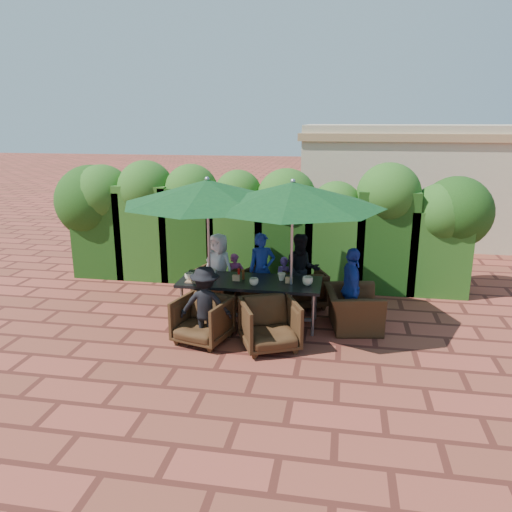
% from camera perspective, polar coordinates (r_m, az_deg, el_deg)
% --- Properties ---
extents(ground, '(80.00, 80.00, 0.00)m').
position_cam_1_polar(ground, '(8.54, -1.87, -7.69)').
color(ground, brown).
rests_on(ground, ground).
extents(dining_table, '(2.36, 0.90, 0.75)m').
position_cam_1_polar(dining_table, '(8.33, -0.69, -3.32)').
color(dining_table, black).
rests_on(dining_table, ground).
extents(umbrella_left, '(2.79, 2.79, 2.46)m').
position_cam_1_polar(umbrella_left, '(8.12, -5.58, 7.31)').
color(umbrella_left, gray).
rests_on(umbrella_left, ground).
extents(umbrella_right, '(2.90, 2.90, 2.46)m').
position_cam_1_polar(umbrella_right, '(7.81, 4.22, 7.02)').
color(umbrella_right, gray).
rests_on(umbrella_right, ground).
extents(chair_far_left, '(0.86, 0.83, 0.73)m').
position_cam_1_polar(chair_far_left, '(9.47, -4.54, -3.03)').
color(chair_far_left, black).
rests_on(chair_far_left, ground).
extents(chair_far_mid, '(0.93, 0.91, 0.74)m').
position_cam_1_polar(chair_far_mid, '(9.22, 0.62, -3.46)').
color(chair_far_mid, black).
rests_on(chair_far_mid, ground).
extents(chair_far_right, '(0.94, 0.91, 0.75)m').
position_cam_1_polar(chair_far_right, '(9.23, 5.49, -3.47)').
color(chair_far_right, black).
rests_on(chair_far_right, ground).
extents(chair_near_left, '(0.92, 0.89, 0.78)m').
position_cam_1_polar(chair_near_left, '(7.78, -6.14, -7.03)').
color(chair_near_left, black).
rests_on(chair_near_left, ground).
extents(chair_near_right, '(1.04, 1.02, 0.83)m').
position_cam_1_polar(chair_near_right, '(7.52, 1.58, -7.57)').
color(chair_near_right, black).
rests_on(chair_near_right, ground).
extents(chair_end_right, '(0.81, 1.09, 0.87)m').
position_cam_1_polar(chair_end_right, '(8.38, 11.02, -5.23)').
color(chair_end_right, black).
rests_on(chair_end_right, ground).
extents(adult_far_left, '(0.75, 0.62, 1.32)m').
position_cam_1_polar(adult_far_left, '(9.36, -4.28, -1.36)').
color(adult_far_left, silver).
rests_on(adult_far_left, ground).
extents(adult_far_mid, '(0.60, 0.55, 1.36)m').
position_cam_1_polar(adult_far_mid, '(9.13, 0.68, -1.59)').
color(adult_far_mid, '#1C3598').
rests_on(adult_far_mid, ground).
extents(adult_far_right, '(0.75, 0.57, 1.37)m').
position_cam_1_polar(adult_far_right, '(9.06, 5.25, -1.75)').
color(adult_far_right, black).
rests_on(adult_far_right, ground).
extents(adult_near_left, '(0.82, 0.45, 1.22)m').
position_cam_1_polar(adult_near_left, '(7.66, -5.80, -5.60)').
color(adult_near_left, black).
rests_on(adult_near_left, ground).
extents(adult_end_right, '(0.54, 0.86, 1.36)m').
position_cam_1_polar(adult_end_right, '(8.28, 10.84, -3.68)').
color(adult_end_right, '#1C3598').
rests_on(adult_end_right, ground).
extents(child_left, '(0.39, 0.35, 0.90)m').
position_cam_1_polar(child_left, '(9.47, -2.39, -2.42)').
color(child_left, '#CC4895').
rests_on(child_left, ground).
extents(child_right, '(0.34, 0.29, 0.89)m').
position_cam_1_polar(child_right, '(9.30, 3.22, -2.82)').
color(child_right, '#8051AF').
rests_on(child_right, ground).
extents(pedestrian_a, '(1.59, 1.54, 1.75)m').
position_cam_1_polar(pedestrian_a, '(12.12, 9.29, 3.39)').
color(pedestrian_a, '#298925').
rests_on(pedestrian_a, ground).
extents(pedestrian_b, '(0.94, 0.63, 1.84)m').
position_cam_1_polar(pedestrian_b, '(12.28, 14.81, 3.46)').
color(pedestrian_b, '#CC4895').
rests_on(pedestrian_b, ground).
extents(pedestrian_c, '(1.00, 1.06, 1.57)m').
position_cam_1_polar(pedestrian_c, '(12.25, 17.29, 2.59)').
color(pedestrian_c, gray).
rests_on(pedestrian_c, ground).
extents(cup_a, '(0.16, 0.16, 0.12)m').
position_cam_1_polar(cup_a, '(8.39, -7.63, -2.33)').
color(cup_a, beige).
rests_on(cup_a, dining_table).
extents(cup_b, '(0.16, 0.16, 0.15)m').
position_cam_1_polar(cup_b, '(8.46, -5.07, -2.02)').
color(cup_b, beige).
rests_on(cup_b, dining_table).
extents(cup_c, '(0.15, 0.15, 0.12)m').
position_cam_1_polar(cup_c, '(8.06, -0.24, -2.95)').
color(cup_c, beige).
rests_on(cup_c, dining_table).
extents(cup_d, '(0.13, 0.13, 0.13)m').
position_cam_1_polar(cup_d, '(8.31, 2.93, -2.37)').
color(cup_d, beige).
rests_on(cup_d, dining_table).
extents(cup_e, '(0.18, 0.18, 0.14)m').
position_cam_1_polar(cup_e, '(8.11, 5.92, -2.84)').
color(cup_e, beige).
rests_on(cup_e, dining_table).
extents(ketchup_bottle, '(0.04, 0.04, 0.17)m').
position_cam_1_polar(ketchup_bottle, '(8.41, -1.97, -1.99)').
color(ketchup_bottle, '#B20C0A').
rests_on(ketchup_bottle, dining_table).
extents(sauce_bottle, '(0.04, 0.04, 0.17)m').
position_cam_1_polar(sauce_bottle, '(8.35, -1.47, -2.12)').
color(sauce_bottle, '#4C230C').
rests_on(sauce_bottle, dining_table).
extents(serving_tray, '(0.35, 0.25, 0.02)m').
position_cam_1_polar(serving_tray, '(8.32, -6.75, -2.84)').
color(serving_tray, '#976C49').
rests_on(serving_tray, dining_table).
extents(number_block_left, '(0.12, 0.06, 0.10)m').
position_cam_1_polar(number_block_left, '(8.29, -2.28, -2.51)').
color(number_block_left, tan).
rests_on(number_block_left, dining_table).
extents(number_block_right, '(0.12, 0.06, 0.10)m').
position_cam_1_polar(number_block_right, '(8.19, 3.81, -2.76)').
color(number_block_right, tan).
rests_on(number_block_right, dining_table).
extents(hedge_wall, '(9.10, 1.60, 2.55)m').
position_cam_1_polar(hedge_wall, '(10.36, -0.37, 4.41)').
color(hedge_wall, '#18340E').
rests_on(hedge_wall, ground).
extents(building, '(6.20, 3.08, 3.20)m').
position_cam_1_polar(building, '(14.90, 17.32, 7.96)').
color(building, '#C7BA94').
rests_on(building, ground).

